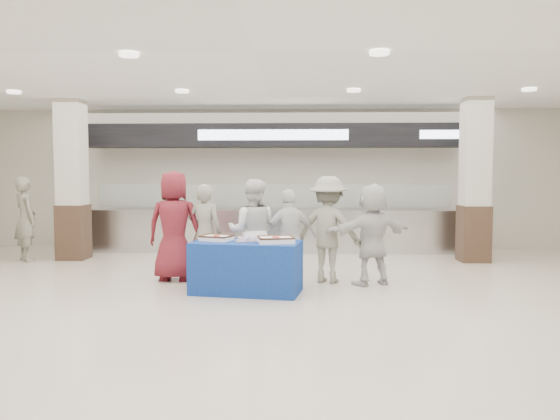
{
  "coord_description": "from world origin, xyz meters",
  "views": [
    {
      "loc": [
        0.54,
        -6.61,
        1.76
      ],
      "look_at": [
        0.27,
        1.6,
        1.19
      ],
      "focal_mm": 35.0,
      "sensor_mm": 36.0,
      "label": 1
    }
  ],
  "objects_px": {
    "soldier_bg": "(25,219)",
    "civilian_maroon": "(174,226)",
    "display_table": "(246,267)",
    "sheet_cake_left": "(217,237)",
    "chef_tall": "(253,232)",
    "chef_short": "(290,237)",
    "soldier_b": "(328,229)",
    "civilian_white": "(372,234)",
    "cupcake_tray": "(248,239)",
    "soldier_a": "(205,233)",
    "sheet_cake_right": "(276,239)"
  },
  "relations": [
    {
      "from": "soldier_bg",
      "to": "civilian_maroon",
      "type": "bearing_deg",
      "value": -166.2
    },
    {
      "from": "display_table",
      "to": "civilian_maroon",
      "type": "xyz_separation_m",
      "value": [
        -1.25,
        0.86,
        0.52
      ]
    },
    {
      "from": "civilian_maroon",
      "to": "sheet_cake_left",
      "type": "bearing_deg",
      "value": 138.6
    },
    {
      "from": "chef_tall",
      "to": "chef_short",
      "type": "xyz_separation_m",
      "value": [
        0.58,
        0.0,
        -0.08
      ]
    },
    {
      "from": "soldier_b",
      "to": "civilian_white",
      "type": "relative_size",
      "value": 1.07
    },
    {
      "from": "cupcake_tray",
      "to": "civilian_white",
      "type": "bearing_deg",
      "value": 17.62
    },
    {
      "from": "civilian_white",
      "to": "sheet_cake_left",
      "type": "bearing_deg",
      "value": -11.33
    },
    {
      "from": "soldier_a",
      "to": "display_table",
      "type": "bearing_deg",
      "value": 145.94
    },
    {
      "from": "chef_tall",
      "to": "display_table",
      "type": "bearing_deg",
      "value": 89.8
    },
    {
      "from": "display_table",
      "to": "sheet_cake_left",
      "type": "relative_size",
      "value": 3.02
    },
    {
      "from": "sheet_cake_right",
      "to": "civilian_white",
      "type": "distance_m",
      "value": 1.66
    },
    {
      "from": "soldier_a",
      "to": "soldier_bg",
      "type": "xyz_separation_m",
      "value": [
        -3.9,
        1.88,
        0.05
      ]
    },
    {
      "from": "sheet_cake_right",
      "to": "civilian_white",
      "type": "height_order",
      "value": "civilian_white"
    },
    {
      "from": "display_table",
      "to": "chef_tall",
      "type": "distance_m",
      "value": 0.78
    },
    {
      "from": "cupcake_tray",
      "to": "chef_tall",
      "type": "distance_m",
      "value": 0.6
    },
    {
      "from": "display_table",
      "to": "sheet_cake_left",
      "type": "xyz_separation_m",
      "value": [
        -0.45,
        0.12,
        0.42
      ]
    },
    {
      "from": "display_table",
      "to": "sheet_cake_right",
      "type": "xyz_separation_m",
      "value": [
        0.43,
        -0.12,
        0.43
      ]
    },
    {
      "from": "soldier_a",
      "to": "civilian_white",
      "type": "relative_size",
      "value": 0.99
    },
    {
      "from": "sheet_cake_left",
      "to": "soldier_bg",
      "type": "relative_size",
      "value": 0.31
    },
    {
      "from": "soldier_b",
      "to": "civilian_maroon",
      "type": "bearing_deg",
      "value": 18.29
    },
    {
      "from": "chef_short",
      "to": "civilian_maroon",
      "type": "bearing_deg",
      "value": -25.38
    },
    {
      "from": "cupcake_tray",
      "to": "soldier_b",
      "type": "distance_m",
      "value": 1.43
    },
    {
      "from": "display_table",
      "to": "soldier_bg",
      "type": "height_order",
      "value": "soldier_bg"
    },
    {
      "from": "chef_tall",
      "to": "chef_short",
      "type": "height_order",
      "value": "chef_tall"
    },
    {
      "from": "sheet_cake_right",
      "to": "chef_tall",
      "type": "xyz_separation_m",
      "value": [
        -0.39,
        0.76,
        0.02
      ]
    },
    {
      "from": "civilian_maroon",
      "to": "chef_tall",
      "type": "distance_m",
      "value": 1.31
    },
    {
      "from": "soldier_a",
      "to": "soldier_b",
      "type": "relative_size",
      "value": 0.93
    },
    {
      "from": "civilian_maroon",
      "to": "civilian_white",
      "type": "height_order",
      "value": "civilian_maroon"
    },
    {
      "from": "civilian_maroon",
      "to": "chef_short",
      "type": "height_order",
      "value": "civilian_maroon"
    },
    {
      "from": "chef_tall",
      "to": "soldier_b",
      "type": "height_order",
      "value": "soldier_b"
    },
    {
      "from": "civilian_maroon",
      "to": "chef_tall",
      "type": "xyz_separation_m",
      "value": [
        1.29,
        -0.22,
        -0.07
      ]
    },
    {
      "from": "civilian_white",
      "to": "soldier_b",
      "type": "bearing_deg",
      "value": -38.19
    },
    {
      "from": "chef_tall",
      "to": "cupcake_tray",
      "type": "bearing_deg",
      "value": 92.13
    },
    {
      "from": "cupcake_tray",
      "to": "chef_short",
      "type": "xyz_separation_m",
      "value": [
        0.59,
        0.6,
        -0.03
      ]
    },
    {
      "from": "sheet_cake_left",
      "to": "soldier_b",
      "type": "distance_m",
      "value": 1.83
    },
    {
      "from": "chef_short",
      "to": "display_table",
      "type": "bearing_deg",
      "value": 27.28
    },
    {
      "from": "chef_short",
      "to": "sheet_cake_right",
      "type": "bearing_deg",
      "value": 57.53
    },
    {
      "from": "soldier_a",
      "to": "soldier_bg",
      "type": "relative_size",
      "value": 0.94
    },
    {
      "from": "soldier_a",
      "to": "chef_short",
      "type": "distance_m",
      "value": 1.38
    },
    {
      "from": "sheet_cake_right",
      "to": "soldier_a",
      "type": "height_order",
      "value": "soldier_a"
    },
    {
      "from": "sheet_cake_left",
      "to": "civilian_maroon",
      "type": "distance_m",
      "value": 1.09
    },
    {
      "from": "soldier_bg",
      "to": "chef_short",
      "type": "bearing_deg",
      "value": -159.07
    },
    {
      "from": "civilian_maroon",
      "to": "cupcake_tray",
      "type": "bearing_deg",
      "value": 148.9
    },
    {
      "from": "soldier_b",
      "to": "civilian_white",
      "type": "distance_m",
      "value": 0.7
    },
    {
      "from": "chef_tall",
      "to": "soldier_b",
      "type": "xyz_separation_m",
      "value": [
        1.19,
        0.17,
        0.02
      ]
    },
    {
      "from": "cupcake_tray",
      "to": "civilian_maroon",
      "type": "distance_m",
      "value": 1.52
    },
    {
      "from": "chef_tall",
      "to": "soldier_b",
      "type": "relative_size",
      "value": 0.97
    },
    {
      "from": "display_table",
      "to": "civilian_white",
      "type": "xyz_separation_m",
      "value": [
        1.91,
        0.64,
        0.42
      ]
    },
    {
      "from": "chef_short",
      "to": "civilian_white",
      "type": "distance_m",
      "value": 1.29
    },
    {
      "from": "soldier_a",
      "to": "sheet_cake_right",
      "type": "bearing_deg",
      "value": 155.2
    }
  ]
}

